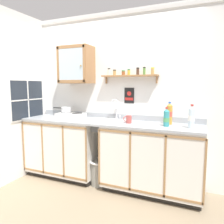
% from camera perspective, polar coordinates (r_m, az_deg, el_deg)
% --- Properties ---
extents(floor, '(5.76, 5.76, 0.00)m').
position_cam_1_polar(floor, '(3.21, -3.98, -20.61)').
color(floor, gray).
rests_on(floor, ground).
extents(back_wall, '(3.36, 0.07, 2.61)m').
position_cam_1_polar(back_wall, '(3.44, 0.79, 4.16)').
color(back_wall, white).
rests_on(back_wall, ground).
extents(side_wall_left, '(0.05, 3.43, 2.61)m').
position_cam_1_polar(side_wall_left, '(3.52, -27.31, 3.27)').
color(side_wall_left, white).
rests_on(side_wall_left, ground).
extents(lower_cabinet_run, '(1.19, 0.59, 0.93)m').
position_cam_1_polar(lower_cabinet_run, '(3.68, -12.51, -9.16)').
color(lower_cabinet_run, black).
rests_on(lower_cabinet_run, ground).
extents(lower_cabinet_run_right, '(1.37, 0.59, 0.93)m').
position_cam_1_polar(lower_cabinet_run_right, '(3.10, 10.57, -12.26)').
color(lower_cabinet_run_right, black).
rests_on(lower_cabinet_run_right, ground).
extents(countertop, '(2.72, 0.61, 0.03)m').
position_cam_1_polar(countertop, '(3.19, -1.38, -2.72)').
color(countertop, '#9EA3A8').
rests_on(countertop, lower_cabinet_run).
extents(backsplash, '(2.72, 0.02, 0.08)m').
position_cam_1_polar(backsplash, '(3.44, 0.56, -1.08)').
color(backsplash, '#9EA3A8').
rests_on(backsplash, countertop).
extents(sink, '(0.53, 0.46, 0.46)m').
position_cam_1_polar(sink, '(3.22, -0.77, -3.02)').
color(sink, silver).
rests_on(sink, countertop).
extents(hot_plate_stove, '(0.42, 0.28, 0.09)m').
position_cam_1_polar(hot_plate_stove, '(3.52, -10.83, -0.95)').
color(hot_plate_stove, silver).
rests_on(hot_plate_stove, countertop).
extents(saucepan, '(0.31, 0.16, 0.09)m').
position_cam_1_polar(saucepan, '(3.58, -12.10, 0.65)').
color(saucepan, silver).
rests_on(saucepan, hot_plate_stove).
extents(bottle_detergent_teal_0, '(0.08, 0.08, 0.25)m').
position_cam_1_polar(bottle_detergent_teal_0, '(2.87, 14.21, -1.53)').
color(bottle_detergent_teal_0, teal).
rests_on(bottle_detergent_teal_0, countertop).
extents(bottle_juice_amber_1, '(0.08, 0.08, 0.31)m').
position_cam_1_polar(bottle_juice_amber_1, '(3.03, 14.96, -0.45)').
color(bottle_juice_amber_1, gold).
rests_on(bottle_juice_amber_1, countertop).
extents(bottle_water_clear_2, '(0.08, 0.08, 0.30)m').
position_cam_1_polar(bottle_water_clear_2, '(2.83, 20.32, -1.33)').
color(bottle_water_clear_2, silver).
rests_on(bottle_water_clear_2, countertop).
extents(mug, '(0.12, 0.08, 0.11)m').
position_cam_1_polar(mug, '(3.03, 4.42, -1.92)').
color(mug, '#B24C47').
rests_on(mug, countertop).
extents(wall_cabinet, '(0.53, 0.34, 0.58)m').
position_cam_1_polar(wall_cabinet, '(3.56, -9.44, 12.16)').
color(wall_cabinet, '#996B42').
extents(spice_shelf, '(0.86, 0.14, 0.23)m').
position_cam_1_polar(spice_shelf, '(3.25, 4.65, 9.79)').
color(spice_shelf, '#996B42').
extents(warning_sign, '(0.15, 0.01, 0.24)m').
position_cam_1_polar(warning_sign, '(3.32, 4.58, 4.35)').
color(warning_sign, black).
extents(window, '(0.03, 0.72, 0.66)m').
position_cam_1_polar(window, '(3.83, -21.43, 3.05)').
color(window, '#262D38').
extents(trash_bin, '(0.32, 0.32, 0.38)m').
position_cam_1_polar(trash_bin, '(3.38, -3.22, -15.45)').
color(trash_bin, gray).
rests_on(trash_bin, ground).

